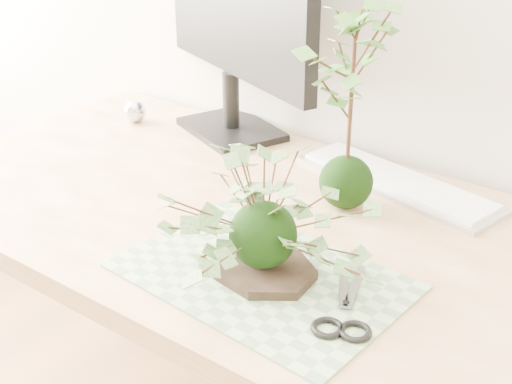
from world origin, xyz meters
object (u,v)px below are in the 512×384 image
desk (309,277)px  ivy_kokedama (263,206)px  keyboard (397,182)px  maple_kokedama (354,53)px  monitor (232,2)px

desk → ivy_kokedama: size_ratio=4.32×
desk → keyboard: size_ratio=3.64×
ivy_kokedama → keyboard: 0.42m
maple_kokedama → monitor: (-0.39, 0.17, 0.01)m
ivy_kokedama → keyboard: (0.02, 0.40, -0.11)m
desk → ivy_kokedama: bearing=-86.3°
ivy_kokedama → monitor: bearing=132.5°
monitor → keyboard: bearing=17.0°
maple_kokedama → monitor: size_ratio=0.75×
desk → monitor: bearing=143.7°
ivy_kokedama → keyboard: ivy_kokedama is taller
keyboard → monitor: monitor is taller
desk → monitor: 0.62m
ivy_kokedama → desk: bearing=93.7°
ivy_kokedama → monitor: 0.62m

